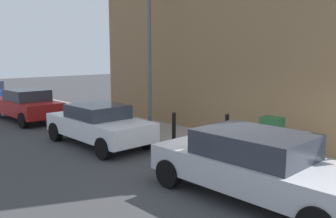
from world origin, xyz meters
The scene contains 10 objects.
ground centered at (0.00, 0.00, 0.00)m, with size 80.00×80.00×0.00m, color #38383A.
sidewalk centered at (1.95, 6.00, 0.07)m, with size 2.50×30.00×0.15m, color gray.
corner_building centered at (6.51, 3.65, 4.43)m, with size 6.72×11.29×8.86m.
car_silver centered at (-0.46, -1.41, 0.74)m, with size 1.98×4.48×1.41m.
car_white centered at (-0.46, 4.57, 0.70)m, with size 1.85×4.11×1.34m.
car_red centered at (-0.52, 10.49, 0.73)m, with size 1.88×4.30×1.42m.
utility_cabinet centered at (1.83, -0.42, 0.68)m, with size 0.46×0.61×1.15m.
bollard_near_cabinet centered at (1.93, 1.15, 0.70)m, with size 0.14×0.14×1.04m.
bollard_far_kerb centered at (0.95, 2.45, 0.70)m, with size 0.14×0.14×1.04m.
lamppost centered at (1.98, 4.86, 3.30)m, with size 0.20×0.44×5.72m.
Camera 1 is at (-6.52, -5.29, 2.97)m, focal length 37.60 mm.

